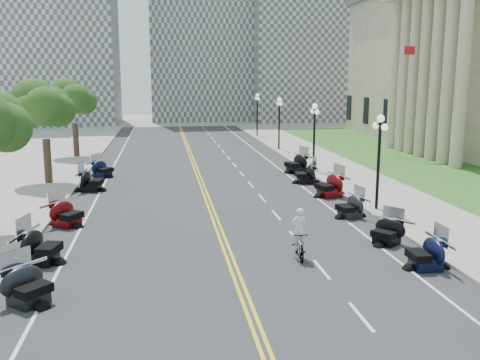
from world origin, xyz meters
name	(u,v)px	position (x,y,z in m)	size (l,w,h in m)	color
ground	(223,241)	(0.00, 0.00, 0.00)	(160.00, 160.00, 0.00)	gray
road	(205,192)	(0.00, 10.00, 0.00)	(16.00, 90.00, 0.01)	#333335
centerline_yellow_a	(203,192)	(-0.12, 10.00, 0.01)	(0.12, 90.00, 0.00)	yellow
centerline_yellow_b	(207,192)	(0.12, 10.00, 0.01)	(0.12, 90.00, 0.00)	yellow
edge_line_north	(306,189)	(6.40, 10.00, 0.01)	(0.12, 90.00, 0.00)	white
edge_line_south	(98,196)	(-6.40, 10.00, 0.01)	(0.12, 90.00, 0.00)	white
lane_dash_4	(361,317)	(3.20, -8.00, 0.01)	(0.12, 2.00, 0.00)	white
lane_dash_5	(322,269)	(3.20, -4.00, 0.01)	(0.12, 2.00, 0.00)	white
lane_dash_6	(295,238)	(3.20, 0.00, 0.01)	(0.12, 2.00, 0.00)	white
lane_dash_7	(276,215)	(3.20, 4.00, 0.01)	(0.12, 2.00, 0.00)	white
lane_dash_8	(262,198)	(3.20, 8.00, 0.01)	(0.12, 2.00, 0.00)	white
lane_dash_9	(251,184)	(3.20, 12.00, 0.01)	(0.12, 2.00, 0.00)	white
lane_dash_10	(242,174)	(3.20, 16.00, 0.01)	(0.12, 2.00, 0.00)	white
lane_dash_11	(235,165)	(3.20, 20.00, 0.01)	(0.12, 2.00, 0.00)	white
lane_dash_12	(228,158)	(3.20, 24.00, 0.01)	(0.12, 2.00, 0.00)	white
lane_dash_13	(223,152)	(3.20, 28.00, 0.01)	(0.12, 2.00, 0.00)	white
lane_dash_14	(219,146)	(3.20, 32.00, 0.01)	(0.12, 2.00, 0.00)	white
lane_dash_15	(215,142)	(3.20, 36.00, 0.01)	(0.12, 2.00, 0.00)	white
lane_dash_16	(212,138)	(3.20, 40.00, 0.01)	(0.12, 2.00, 0.00)	white
lane_dash_17	(209,134)	(3.20, 44.00, 0.01)	(0.12, 2.00, 0.00)	white
lane_dash_18	(206,131)	(3.20, 48.00, 0.01)	(0.12, 2.00, 0.00)	white
lane_dash_19	(204,128)	(3.20, 52.00, 0.01)	(0.12, 2.00, 0.00)	white
sidewalk_north	(368,186)	(10.50, 10.00, 0.07)	(5.00, 90.00, 0.15)	#9E9991
sidewalk_south	(26,197)	(-10.50, 10.00, 0.07)	(5.00, 90.00, 0.15)	#9E9991
lawn	(413,164)	(17.50, 18.00, 0.05)	(9.00, 60.00, 0.10)	#356023
distant_block_a	(53,35)	(-18.00, 62.00, 13.00)	(18.00, 14.00, 26.00)	gray
distant_block_b	(200,27)	(4.00, 68.00, 15.00)	(16.00, 12.00, 30.00)	gray
distant_block_c	(311,52)	(22.00, 65.00, 11.00)	(20.00, 14.00, 22.00)	gray
street_lamp_2	(378,163)	(8.60, 4.00, 2.60)	(0.50, 1.20, 4.90)	black
street_lamp_3	(314,137)	(8.60, 16.00, 2.60)	(0.50, 1.20, 4.90)	black
street_lamp_4	(279,124)	(8.60, 28.00, 2.60)	(0.50, 1.20, 4.90)	black
street_lamp_5	(257,115)	(8.60, 40.00, 2.60)	(0.50, 1.20, 4.90)	black
flagpole	(401,100)	(18.00, 22.00, 5.00)	(1.10, 0.20, 10.00)	silver
tree_3	(44,112)	(-10.00, 14.00, 4.75)	(4.80, 4.80, 9.20)	#235619
tree_4	(74,103)	(-10.00, 26.00, 4.75)	(4.80, 4.80, 9.20)	#235619
motorcycle_n_4	(426,252)	(7.03, -4.47, 0.67)	(1.92, 1.92, 1.34)	black
motorcycle_n_5	(387,230)	(6.83, -1.43, 0.62)	(1.78, 1.78, 1.24)	black
motorcycle_n_6	(350,205)	(6.77, 2.97, 0.65)	(1.84, 1.84, 1.29)	black
motorcycle_n_7	(330,184)	(7.22, 7.75, 0.77)	(2.21, 2.21, 1.55)	#590A0C
motorcycle_n_8	(306,173)	(6.90, 11.92, 0.71)	(2.04, 2.04, 1.43)	black
motorcycle_n_9	(296,162)	(7.28, 15.93, 0.78)	(2.23, 2.23, 1.56)	black
motorcycle_s_4	(28,284)	(-6.77, -5.62, 0.68)	(1.93, 1.93, 1.35)	black
motorcycle_s_5	(40,245)	(-7.19, -1.83, 0.74)	(2.12, 2.12, 1.48)	black
motorcycle_s_6	(66,212)	(-7.10, 3.39, 0.69)	(1.96, 1.96, 1.37)	#590A0C
motorcycle_s_8	(91,180)	(-6.95, 11.40, 0.74)	(2.10, 2.10, 1.47)	black
motorcycle_s_9	(102,168)	(-6.76, 16.17, 0.67)	(1.92, 1.92, 1.34)	black
bicycle	(299,244)	(2.68, -2.66, 0.57)	(0.54, 1.91, 1.15)	#A51414
cyclist_rider	(300,209)	(2.68, -2.66, 1.99)	(0.61, 0.40, 1.68)	white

